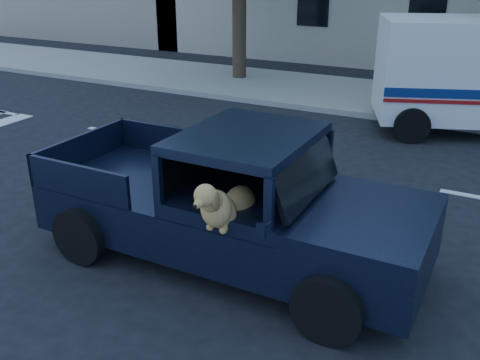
{
  "coord_description": "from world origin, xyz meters",
  "views": [
    {
      "loc": [
        4.03,
        -5.78,
        3.78
      ],
      "look_at": [
        1.37,
        -0.66,
        1.36
      ],
      "focal_mm": 40.0,
      "sensor_mm": 36.0,
      "label": 1
    }
  ],
  "objects": [
    {
      "name": "ground",
      "position": [
        0.0,
        0.0,
        0.0
      ],
      "size": [
        120.0,
        120.0,
        0.0
      ],
      "primitive_type": "plane",
      "color": "black",
      "rests_on": "ground"
    },
    {
      "name": "far_sidewalk",
      "position": [
        0.0,
        9.2,
        0.07
      ],
      "size": [
        60.0,
        4.0,
        0.15
      ],
      "primitive_type": "cube",
      "color": "gray",
      "rests_on": "ground"
    },
    {
      "name": "lane_stripes",
      "position": [
        2.0,
        3.4,
        0.01
      ],
      "size": [
        21.6,
        0.14,
        0.01
      ],
      "primitive_type": null,
      "color": "silver",
      "rests_on": "ground"
    },
    {
      "name": "pickup_truck",
      "position": [
        0.94,
        -0.28,
        0.61
      ],
      "size": [
        5.06,
        2.59,
        1.81
      ],
      "rotation": [
        0.0,
        0.0,
        -0.0
      ],
      "color": "black",
      "rests_on": "ground"
    },
    {
      "name": "mail_truck",
      "position": [
        3.27,
        7.36,
        1.11
      ],
      "size": [
        5.07,
        3.63,
        2.53
      ],
      "rotation": [
        0.0,
        0.0,
        0.35
      ],
      "color": "silver",
      "rests_on": "ground"
    }
  ]
}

